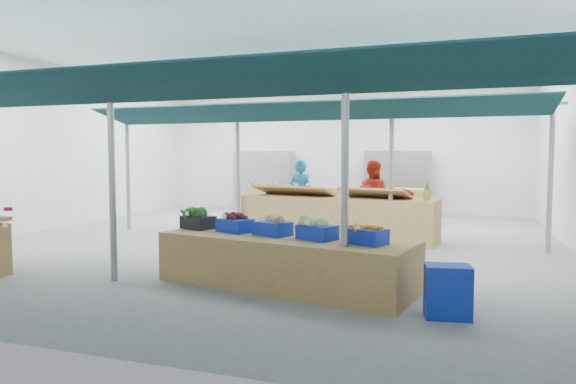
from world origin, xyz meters
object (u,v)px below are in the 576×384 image
vendor_left (301,195)px  vendor_right (372,197)px  fruit_counter (337,218)px  crate_stack (448,291)px  veg_counter (285,261)px

vendor_left → vendor_right: same height
fruit_counter → crate_stack: bearing=-57.3°
veg_counter → fruit_counter: 4.40m
fruit_counter → vendor_right: bearing=68.1°
veg_counter → vendor_left: 5.71m
veg_counter → fruit_counter: size_ratio=0.84×
veg_counter → vendor_right: size_ratio=2.09×
fruit_counter → crate_stack: 5.74m
veg_counter → crate_stack: (2.24, -0.76, -0.05)m
fruit_counter → vendor_left: (-1.20, 1.10, 0.41)m
veg_counter → vendor_right: vendor_right is taller
crate_stack → fruit_counter: bearing=115.9°
veg_counter → fruit_counter: fruit_counter is taller
fruit_counter → vendor_right: vendor_right is taller
crate_stack → vendor_left: size_ratio=0.35×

